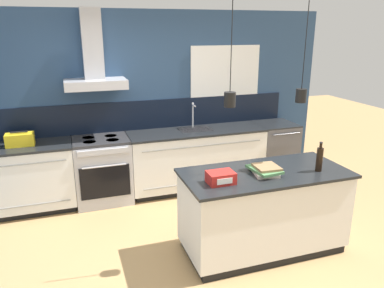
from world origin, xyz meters
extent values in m
plane|color=tan|center=(0.00, 0.00, 0.00)|extent=(16.00, 16.00, 0.00)
cube|color=navy|center=(0.00, 2.03, 1.30)|extent=(5.60, 0.06, 2.60)
cube|color=black|center=(0.00, 1.99, 1.12)|extent=(4.42, 0.02, 0.43)
cube|color=white|center=(1.25, 1.99, 1.62)|extent=(1.12, 0.01, 0.96)
cube|color=black|center=(1.25, 1.99, 1.62)|extent=(1.04, 0.01, 0.88)
cube|color=#B5B5BA|center=(-0.71, 1.77, 1.64)|extent=(0.80, 0.46, 0.12)
cube|color=#B5B5BA|center=(-0.71, 1.86, 2.15)|extent=(0.26, 0.20, 0.90)
cylinder|color=black|center=(0.36, -0.16, 2.19)|extent=(0.01, 0.01, 0.82)
cylinder|color=black|center=(0.36, -0.16, 1.71)|extent=(0.11, 0.11, 0.14)
sphere|color=#F9D18C|center=(0.36, -0.16, 1.71)|extent=(0.06, 0.06, 0.06)
cylinder|color=black|center=(1.20, -0.07, 2.18)|extent=(0.01, 0.01, 0.85)
cylinder|color=black|center=(1.20, -0.07, 1.68)|extent=(0.11, 0.11, 0.14)
sphere|color=#F9D18C|center=(1.20, -0.07, 1.68)|extent=(0.06, 0.06, 0.06)
cube|color=black|center=(-1.72, 1.72, 0.04)|extent=(1.23, 0.56, 0.09)
cube|color=white|center=(-1.72, 1.69, 0.48)|extent=(1.27, 0.62, 0.79)
cube|color=gray|center=(-1.72, 1.38, 0.76)|extent=(1.12, 0.01, 0.01)
cube|color=gray|center=(-1.72, 1.38, 0.21)|extent=(1.12, 0.01, 0.01)
cube|color=black|center=(-1.72, 1.69, 0.90)|extent=(1.29, 0.64, 0.03)
cube|color=black|center=(0.68, 1.72, 0.04)|extent=(1.95, 0.56, 0.09)
cube|color=white|center=(0.68, 1.69, 0.48)|extent=(2.01, 0.62, 0.79)
cube|color=gray|center=(0.68, 1.38, 0.76)|extent=(1.77, 0.01, 0.01)
cube|color=gray|center=(0.68, 1.38, 0.21)|extent=(1.77, 0.01, 0.01)
cube|color=black|center=(0.68, 1.69, 0.90)|extent=(2.04, 0.64, 0.03)
cube|color=#262628|center=(0.68, 1.74, 0.91)|extent=(0.48, 0.34, 0.01)
cylinder|color=#B5B5BA|center=(0.68, 1.87, 1.09)|extent=(0.02, 0.02, 0.36)
sphere|color=#B5B5BA|center=(0.68, 1.87, 1.27)|extent=(0.03, 0.03, 0.03)
cylinder|color=#B5B5BA|center=(0.68, 1.81, 1.25)|extent=(0.02, 0.12, 0.02)
cube|color=#B5B5BA|center=(-0.71, 1.69, 0.43)|extent=(0.75, 0.62, 0.87)
cube|color=black|center=(-0.71, 1.37, 0.40)|extent=(0.65, 0.02, 0.44)
cylinder|color=#B5B5BA|center=(-0.71, 1.35, 0.63)|extent=(0.57, 0.02, 0.02)
cube|color=#B5B5BA|center=(-0.71, 1.37, 0.82)|extent=(0.65, 0.02, 0.07)
cube|color=#2D2D30|center=(-0.71, 1.69, 0.89)|extent=(0.75, 0.60, 0.04)
cylinder|color=black|center=(-0.86, 1.80, 0.91)|extent=(0.17, 0.17, 0.00)
cylinder|color=black|center=(-0.56, 1.80, 0.91)|extent=(0.17, 0.17, 0.00)
cylinder|color=black|center=(-0.86, 1.58, 0.91)|extent=(0.17, 0.17, 0.00)
cylinder|color=black|center=(-0.56, 1.58, 0.91)|extent=(0.17, 0.17, 0.00)
cube|color=#4C4C51|center=(2.00, 1.69, 0.45)|extent=(0.61, 0.62, 0.89)
cube|color=black|center=(2.00, 1.69, 0.90)|extent=(0.61, 0.62, 0.02)
cylinder|color=#4C4C51|center=(2.00, 1.36, 0.82)|extent=(0.46, 0.02, 0.02)
cube|color=black|center=(0.81, -0.12, 0.04)|extent=(1.64, 0.74, 0.09)
cube|color=white|center=(0.81, -0.12, 0.48)|extent=(1.71, 0.77, 0.79)
cube|color=black|center=(0.81, -0.12, 0.90)|extent=(1.76, 0.82, 0.03)
cylinder|color=black|center=(1.35, -0.27, 1.04)|extent=(0.07, 0.07, 0.25)
cylinder|color=black|center=(1.35, -0.27, 1.19)|extent=(0.03, 0.03, 0.06)
cylinder|color=#262628|center=(1.35, -0.27, 1.22)|extent=(0.03, 0.03, 0.01)
cube|color=beige|center=(0.78, -0.14, 0.93)|extent=(0.29, 0.36, 0.03)
cube|color=#4C7F4C|center=(0.77, -0.16, 0.96)|extent=(0.29, 0.37, 0.03)
cube|color=olive|center=(0.79, -0.16, 0.98)|extent=(0.25, 0.26, 0.02)
cube|color=red|center=(0.25, -0.24, 0.97)|extent=(0.26, 0.19, 0.11)
cube|color=white|center=(0.25, -0.34, 0.97)|extent=(0.16, 0.01, 0.06)
cube|color=gold|center=(-1.70, 1.69, 0.99)|extent=(0.34, 0.18, 0.16)
cylinder|color=black|center=(-1.70, 1.69, 1.09)|extent=(0.20, 0.02, 0.02)
camera|label=1|loc=(-1.08, -3.32, 2.35)|focal=35.00mm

